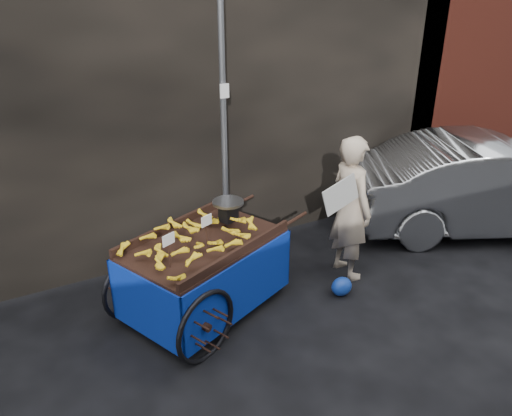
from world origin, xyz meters
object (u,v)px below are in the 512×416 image
banana_cart (200,251)px  parked_car (493,185)px  plastic_bag (342,286)px  vendor (351,208)px

banana_cart → parked_car: parked_car is taller
banana_cart → plastic_bag: banana_cart is taller
plastic_bag → vendor: bearing=46.7°
vendor → plastic_bag: size_ratio=7.05×
parked_car → vendor: bearing=115.7°
vendor → parked_car: (2.85, 0.01, -0.23)m
plastic_bag → parked_car: bearing=7.3°
vendor → plastic_bag: bearing=138.9°
banana_cart → parked_car: (4.92, -0.12, -0.09)m
vendor → plastic_bag: (-0.38, -0.41, -0.85)m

